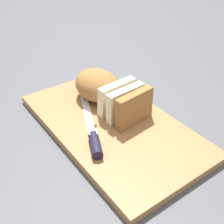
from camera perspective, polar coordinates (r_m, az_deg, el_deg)
ground_plane at (r=0.72m, az=0.00°, el=-3.25°), size 3.00×3.00×0.00m
cutting_board at (r=0.71m, az=0.00°, el=-2.63°), size 0.49×0.28×0.02m
bread_loaf at (r=0.76m, az=-1.30°, el=4.31°), size 0.23×0.13×0.08m
bread_knife at (r=0.65m, az=-3.70°, el=-4.76°), size 0.27×0.13×0.02m
crumb_near_knife at (r=0.69m, az=-3.32°, el=-2.53°), size 0.01×0.01×0.01m
crumb_near_loaf at (r=0.69m, az=4.02°, el=-2.81°), size 0.00×0.00×0.00m
crumb_stray_left at (r=0.76m, az=3.54°, el=1.19°), size 0.01×0.01×0.01m
crumb_stray_right at (r=0.77m, az=1.51°, el=1.85°), size 0.01×0.01×0.01m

